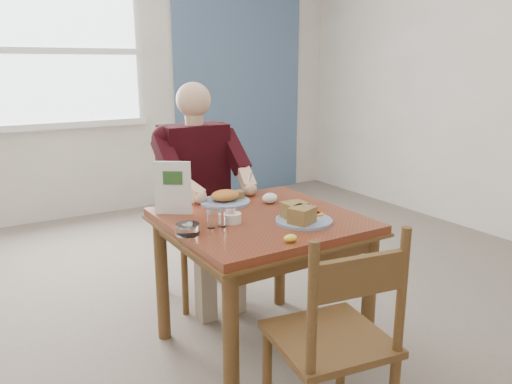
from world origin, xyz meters
TOP-DOWN VIEW (x-y plane):
  - floor at (0.00, 0.00)m, footprint 6.00×6.00m
  - wall_back at (0.00, 3.00)m, footprint 5.50×0.00m
  - accent_panel at (1.60, 2.98)m, footprint 1.60×0.02m
  - lemon_wedge at (-0.09, -0.38)m, footprint 0.06×0.04m
  - napkin at (0.17, 0.18)m, footprint 0.10×0.09m
  - metal_dish at (0.29, 0.03)m, footprint 0.11×0.11m
  - window at (-0.40, 2.97)m, footprint 1.72×0.04m
  - table at (0.00, 0.00)m, footprint 0.92×0.92m
  - chair_far at (0.00, 0.80)m, footprint 0.42×0.42m
  - chair_near at (-0.14, -0.75)m, footprint 0.48×0.48m
  - diner at (0.00, 0.71)m, footprint 0.53×0.56m
  - near_plate at (0.11, -0.18)m, footprint 0.33×0.33m
  - far_plate at (-0.03, 0.31)m, footprint 0.30×0.30m
  - caddy at (-0.17, -0.02)m, footprint 0.11×0.11m
  - shakers at (-0.27, -0.04)m, footprint 0.10×0.06m
  - creamer at (-0.42, -0.06)m, footprint 0.12×0.12m
  - menu at (-0.35, 0.27)m, footprint 0.16×0.12m

SIDE VIEW (x-z plane):
  - floor at x=0.00m, z-range 0.00..0.00m
  - chair_far at x=0.00m, z-range 0.00..0.95m
  - chair_near at x=-0.14m, z-range 0.00..0.95m
  - table at x=0.00m, z-range 0.26..1.01m
  - metal_dish at x=0.29m, z-range 0.75..0.76m
  - lemon_wedge at x=-0.09m, z-range 0.75..0.78m
  - caddy at x=-0.17m, z-range 0.74..0.81m
  - creamer at x=-0.42m, z-range 0.75..0.80m
  - far_plate at x=-0.03m, z-range 0.74..0.81m
  - napkin at x=0.17m, z-range 0.75..0.81m
  - near_plate at x=0.11m, z-range 0.74..0.83m
  - shakers at x=-0.27m, z-range 0.75..0.84m
  - diner at x=0.00m, z-range 0.12..1.50m
  - menu at x=-0.35m, z-range 0.75..1.02m
  - accent_panel at x=1.60m, z-range 0.00..2.80m
  - wall_back at x=0.00m, z-range -1.35..4.15m
  - window at x=-0.40m, z-range 0.89..2.31m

